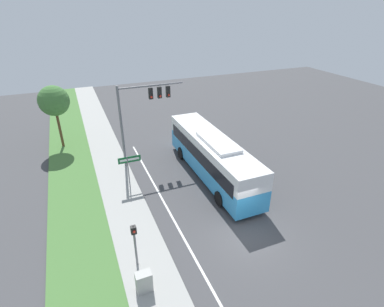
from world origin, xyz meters
The scene contains 10 objects.
ground_plane centered at (0.00, 0.00, 0.00)m, with size 80.00×80.00×0.00m, color #424244.
sidewalk centered at (-6.20, 0.00, 0.06)m, with size 2.80×80.00×0.12m.
grass_verge centered at (-9.40, 0.00, 0.05)m, with size 3.60×80.00×0.10m.
lane_divider_near centered at (-3.60, 0.00, 0.00)m, with size 0.14×30.00×0.01m.
bus centered at (1.08, 7.15, 1.93)m, with size 2.70×12.12×3.55m.
signal_gantry centered at (-3.29, 11.33, 5.09)m, with size 5.39×0.41×7.02m.
pedestrian_signal centered at (-6.66, 0.31, 1.87)m, with size 0.28×0.34×2.71m.
street_sign centered at (-5.33, 7.86, 2.02)m, with size 1.66×0.08×2.76m.
utility_cabinet centered at (-6.70, -1.39, 0.67)m, with size 0.78×0.52×1.09m.
roadside_tree centered at (-9.90, 17.57, 4.62)m, with size 2.76×2.76×5.93m.
Camera 1 is at (-8.39, -11.53, 12.74)m, focal length 28.00 mm.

